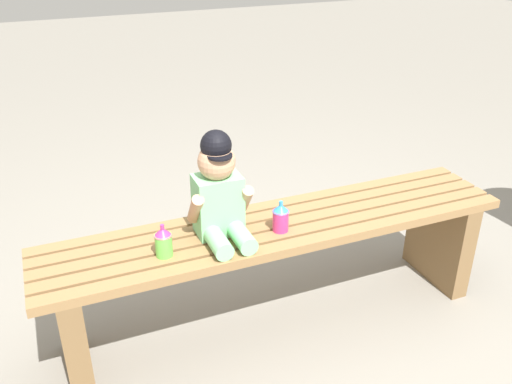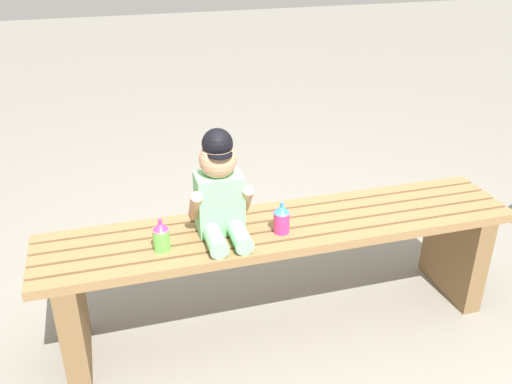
{
  "view_description": "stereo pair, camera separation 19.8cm",
  "coord_description": "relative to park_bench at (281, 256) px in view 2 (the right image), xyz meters",
  "views": [
    {
      "loc": [
        -0.8,
        -1.68,
        1.55
      ],
      "look_at": [
        -0.12,
        -0.05,
        0.65
      ],
      "focal_mm": 38.93,
      "sensor_mm": 36.0,
      "label": 1
    },
    {
      "loc": [
        -0.61,
        -1.75,
        1.55
      ],
      "look_at": [
        -0.12,
        -0.05,
        0.65
      ],
      "focal_mm": 38.93,
      "sensor_mm": 36.0,
      "label": 2
    }
  ],
  "objects": [
    {
      "name": "ground_plane",
      "position": [
        0.0,
        0.0,
        -0.32
      ],
      "size": [
        16.0,
        16.0,
        0.0
      ],
      "primitive_type": "plane",
      "color": "gray"
    },
    {
      "name": "sippy_cup_right",
      "position": [
        -0.02,
        -0.05,
        0.21
      ],
      "size": [
        0.06,
        0.06,
        0.12
      ],
      "color": "#E5337F",
      "rests_on": "park_bench"
    },
    {
      "name": "park_bench",
      "position": [
        0.0,
        0.0,
        0.0
      ],
      "size": [
        1.86,
        0.37,
        0.47
      ],
      "color": "olive",
      "rests_on": "ground_plane"
    },
    {
      "name": "child_figure",
      "position": [
        -0.24,
        0.01,
        0.33
      ],
      "size": [
        0.23,
        0.27,
        0.4
      ],
      "color": "#7FCC8C",
      "rests_on": "park_bench"
    },
    {
      "name": "sippy_cup_left",
      "position": [
        -0.47,
        -0.05,
        0.21
      ],
      "size": [
        0.06,
        0.06,
        0.12
      ],
      "color": "#66CC4C",
      "rests_on": "park_bench"
    }
  ]
}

